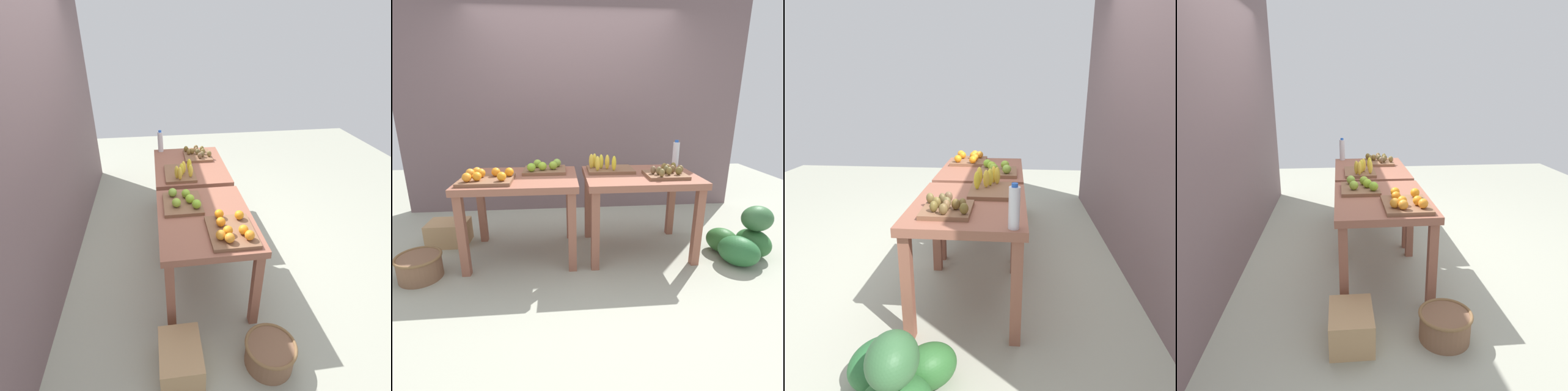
# 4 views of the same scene
# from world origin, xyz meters

# --- Properties ---
(ground_plane) EXTENTS (8.00, 8.00, 0.00)m
(ground_plane) POSITION_xyz_m (0.00, 0.00, 0.00)
(ground_plane) COLOR #A5A795
(back_wall) EXTENTS (4.40, 0.12, 3.00)m
(back_wall) POSITION_xyz_m (0.00, 1.35, 1.50)
(back_wall) COLOR #70595C
(back_wall) RESTS_ON ground_plane
(display_table_left) EXTENTS (1.04, 0.80, 0.79)m
(display_table_left) POSITION_xyz_m (-0.56, 0.00, 0.67)
(display_table_left) COLOR #935844
(display_table_left) RESTS_ON ground_plane
(display_table_right) EXTENTS (1.04, 0.80, 0.79)m
(display_table_right) POSITION_xyz_m (0.56, 0.00, 0.67)
(display_table_right) COLOR #935844
(display_table_right) RESTS_ON ground_plane
(orange_bin) EXTENTS (0.46, 0.36, 0.11)m
(orange_bin) POSITION_xyz_m (-0.82, -0.16, 0.82)
(orange_bin) COLOR brown
(orange_bin) RESTS_ON display_table_left
(apple_bin) EXTENTS (0.40, 0.34, 0.11)m
(apple_bin) POSITION_xyz_m (-0.34, 0.17, 0.82)
(apple_bin) COLOR brown
(apple_bin) RESTS_ON display_table_left
(banana_crate) EXTENTS (0.44, 0.32, 0.17)m
(banana_crate) POSITION_xyz_m (0.27, 0.13, 0.83)
(banana_crate) COLOR brown
(banana_crate) RESTS_ON display_table_right
(kiwi_bin) EXTENTS (0.36, 0.33, 0.10)m
(kiwi_bin) POSITION_xyz_m (0.77, -0.12, 0.82)
(kiwi_bin) COLOR brown
(kiwi_bin) RESTS_ON display_table_right
(water_bottle) EXTENTS (0.07, 0.07, 0.27)m
(water_bottle) POSITION_xyz_m (1.02, 0.31, 0.92)
(water_bottle) COLOR silver
(water_bottle) RESTS_ON display_table_right
(watermelon_pile) EXTENTS (0.65, 0.68, 0.51)m
(watermelon_pile) POSITION_xyz_m (1.53, -0.26, 0.18)
(watermelon_pile) COLOR #2C6530
(watermelon_pile) RESTS_ON ground_plane
(wicker_basket) EXTENTS (0.38, 0.38, 0.21)m
(wicker_basket) POSITION_xyz_m (-1.40, -0.35, 0.11)
(wicker_basket) COLOR brown
(wicker_basket) RESTS_ON ground_plane
(cardboard_produce_box) EXTENTS (0.40, 0.30, 0.25)m
(cardboard_produce_box) POSITION_xyz_m (-1.37, 0.30, 0.12)
(cardboard_produce_box) COLOR tan
(cardboard_produce_box) RESTS_ON ground_plane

